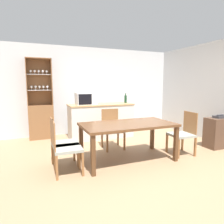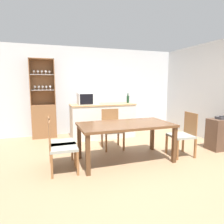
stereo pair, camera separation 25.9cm
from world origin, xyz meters
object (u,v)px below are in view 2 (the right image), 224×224
Objects in this scene: telephone at (222,118)px; wine_bottle at (128,99)px; dining_chair_head_far at (112,129)px; dining_table at (126,127)px; dining_chair_side_right_near at (183,134)px; microwave at (88,99)px; display_cabinet at (44,115)px; dining_chair_side_left_near at (61,146)px; dining_chair_side_left_far at (59,142)px; side_cabinet at (221,134)px.

wine_bottle is at bearing 126.24° from telephone.
dining_chair_head_far is 4.02× the size of telephone.
dining_table is 0.83m from dining_chair_head_far.
wine_bottle is (-0.38, 1.98, 0.60)m from dining_chair_side_right_near.
dining_chair_head_far is 1.68× the size of microwave.
telephone is (2.28, -0.11, 0.08)m from dining_table.
display_cabinet is 7.77× the size of wine_bottle.
microwave is at bearing -178.49° from wine_bottle.
dining_chair_side_left_near is 2.93m from wine_bottle.
dining_chair_side_right_near is at bearing 82.49° from dining_chair_side_left_far.
microwave is 0.76× the size of side_cabinet.
display_cabinet is 1.21× the size of dining_table.
dining_chair_side_left_near is at bearing -173.63° from dining_table.
dining_table is 1.98× the size of dining_chair_side_left_near.
wine_bottle is 1.23× the size of telephone.
dining_chair_side_right_near is 1.09m from telephone.
display_cabinet is 2.40m from wine_bottle.
telephone is (1.05, 0.03, 0.29)m from dining_chair_side_right_near.
telephone is at bearing -154.21° from side_cabinet.
wine_bottle is (0.85, 1.04, 0.60)m from dining_chair_head_far.
dining_chair_head_far is at bearing -46.05° from display_cabinet.
display_cabinet is 1.33m from microwave.
dining_chair_head_far is (1.47, -1.53, -0.19)m from display_cabinet.
dining_table is at bearing -114.73° from wine_bottle.
dining_chair_side_right_near is at bearing 91.89° from dining_chair_side_left_near.
dining_chair_side_right_near is 2.11m from wine_bottle.
display_cabinet is 2.76m from dining_table.
side_cabinet is (3.56, 0.05, -0.10)m from dining_chair_side_left_near.
side_cabinet is 3.14× the size of telephone.
dining_chair_side_left_far is 3.57m from side_cabinet.
microwave is 1.93× the size of wine_bottle.
microwave is (-0.34, 1.81, 0.44)m from dining_table.
dining_chair_side_left_far is (0.24, -2.19, -0.19)m from display_cabinet.
microwave is 3.35m from side_cabinet.
telephone is at bearing 84.90° from dining_chair_side_left_far.
side_cabinet is at bearing -2.23° from dining_table.
side_cabinet is (2.33, -0.09, -0.30)m from dining_table.
dining_chair_side_left_near is 4.02× the size of telephone.
dining_chair_head_far is 2.49m from side_cabinet.
wine_bottle is 2.44m from telephone.
dining_chair_side_left_near is 3.52m from telephone.
dining_chair_head_far is (-1.23, 0.95, 0.00)m from dining_chair_side_right_near.
telephone is (1.43, -1.95, -0.31)m from wine_bottle.
dining_chair_side_left_near is 2.46m from dining_chair_side_right_near.
display_cabinet is 4.02× the size of microwave.
display_cabinet is 9.58× the size of telephone.
wine_bottle is at bearing 135.60° from dining_chair_side_left_near.
microwave reaches higher than telephone.
wine_bottle reaches higher than dining_table.
dining_chair_side_right_near is 1.68× the size of microwave.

